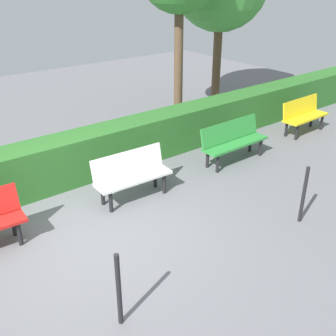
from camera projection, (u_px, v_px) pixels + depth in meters
name	position (u px, v px, depth m)	size (l,w,h in m)	color
ground_plane	(95.00, 236.00, 6.32)	(23.19, 23.19, 0.00)	slate
bench_yellow	(303.00, 114.00, 10.17)	(1.41, 0.49, 0.86)	yellow
bench_green	(233.00, 140.00, 8.64)	(1.64, 0.48, 0.86)	#2D8C38
bench_white	(132.00, 174.00, 7.21)	(1.44, 0.52, 0.86)	white
hedge_row	(98.00, 151.00, 8.14)	(19.19, 0.69, 0.92)	#2D6B28
railing_post_mid	(304.00, 195.00, 6.49)	(0.06, 0.06, 1.00)	black
railing_post_far	(119.00, 290.00, 4.56)	(0.06, 0.06, 1.00)	black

